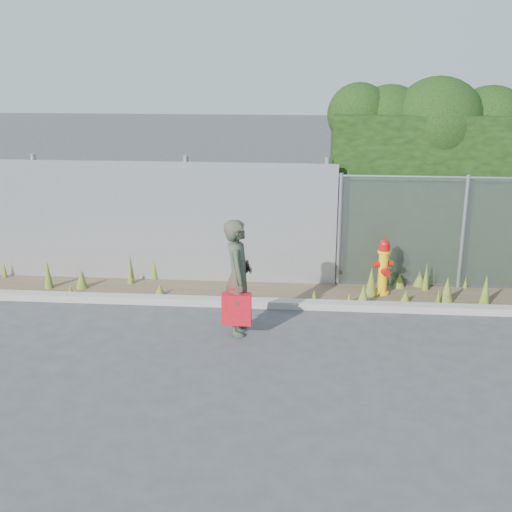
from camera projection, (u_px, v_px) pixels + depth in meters
The scene contains 8 objects.
ground at pixel (269, 355), 8.91m from camera, with size 80.00×80.00×0.00m, color #3B3A3D.
curb at pixel (276, 304), 10.60m from camera, with size 16.00×0.22×0.12m, color gray.
weed_strip at pixel (331, 289), 11.06m from camera, with size 16.00×1.34×0.53m.
corrugated_fence at pixel (103, 221), 11.71m from camera, with size 8.50×0.21×2.30m.
fire_hydrant at pixel (383, 268), 11.03m from camera, with size 0.34×0.31×1.02m.
woman at pixel (238, 277), 9.40m from camera, with size 0.63×0.42×1.74m, color #0F6342.
red_tote_bag at pixel (237, 309), 9.33m from camera, with size 0.43×0.16×0.56m.
black_shoulder_bag at pixel (240, 266), 9.46m from camera, with size 0.23×0.10×0.17m.
Camera 1 is at (0.51, -8.10, 3.94)m, focal length 45.00 mm.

